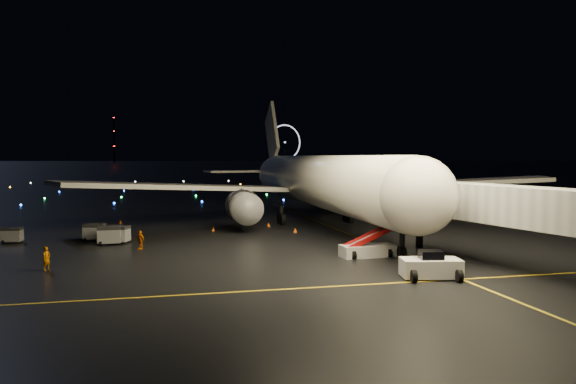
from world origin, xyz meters
The scene contains 19 objects.
ground centered at (0.00, 300.00, 0.00)m, with size 2000.00×2000.00×0.00m, color black.
lane_centre centered at (12.00, 15.00, 0.01)m, with size 0.25×80.00×0.02m, color gold.
lane_cross centered at (-5.00, -10.00, 0.01)m, with size 60.00×0.25×0.02m, color gold.
airliner centered at (11.23, 26.30, 9.21)m, with size 64.99×61.74×18.41m, color silver, non-canonical shape.
pushback_tug centered at (10.07, -9.06, 1.00)m, with size 4.20×2.20×2.00m, color silver.
belt_loader centered at (8.80, 0.05, 1.69)m, with size 6.96×1.90×3.38m, color silver, non-canonical shape.
crew_a centered at (-17.40, 0.18, 0.93)m, with size 0.68×0.45×1.87m, color orange.
crew_c centered at (-10.62, 8.82, 0.89)m, with size 1.04×0.43×1.78m, color orange.
safety_cone_0 centered at (6.50, 16.72, 0.27)m, with size 0.47×0.47×0.53m, color orange.
safety_cone_1 centered at (4.61, 22.79, 0.25)m, with size 0.45×0.45×0.51m, color orange.
safety_cone_2 centered at (-2.60, 20.10, 0.23)m, with size 0.41×0.41×0.47m, color orange.
safety_cone_3 centered at (-13.59, 30.10, 0.25)m, with size 0.44×0.44×0.49m, color orange.
ferris_wheel centered at (170.00, 720.00, 26.00)m, with size 50.00×4.00×52.00m, color black, non-canonical shape.
radio_mast centered at (-60.00, 740.00, 32.00)m, with size 1.80×1.80×64.00m, color black.
taxiway_lights centered at (0.00, 106.00, 0.18)m, with size 164.00×92.00×0.36m, color black, non-canonical shape.
baggage_cart_0 centered at (-15.39, 15.49, 0.87)m, with size 2.06×1.44×1.75m, color gray.
baggage_cart_1 centered at (-13.68, 12.29, 0.93)m, with size 2.19×1.53×1.86m, color gray.
baggage_cart_2 centered at (-12.87, 13.16, 0.88)m, with size 2.07×1.45×1.76m, color gray.
baggage_cart_3 centered at (-23.36, 15.76, 0.79)m, with size 1.87×1.31×1.59m, color gray.
Camera 1 is at (-9.30, -45.61, 8.81)m, focal length 35.00 mm.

